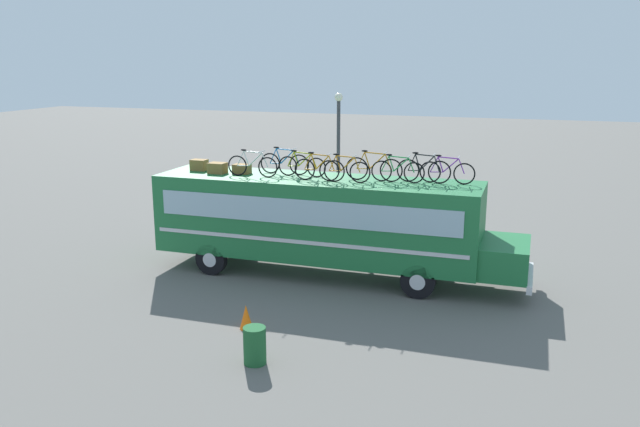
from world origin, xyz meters
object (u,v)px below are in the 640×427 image
object	(u,v)px
rooftop_bicycle_6	(374,168)
trash_bin	(255,345)
rooftop_bicycle_9	(447,172)
rooftop_bicycle_1	(252,165)
rooftop_bicycle_7	(398,171)
traffic_cone	(246,317)
bus	(324,219)
rooftop_bicycle_3	(302,166)
luggage_bag_1	(199,165)
luggage_bag_2	(218,168)
street_lamp	(338,151)
luggage_bag_3	(242,169)
rooftop_bicycle_8	(424,170)
rooftop_bicycle_2	(284,163)
rooftop_bicycle_4	(319,169)
rooftop_bicycle_5	(344,170)

from	to	relation	value
rooftop_bicycle_6	trash_bin	distance (m)	7.50
rooftop_bicycle_9	trash_bin	xyz separation A→B (m)	(-3.34, -7.00, -3.12)
rooftop_bicycle_1	rooftop_bicycle_7	bearing A→B (deg)	6.36
rooftop_bicycle_7	traffic_cone	world-z (taller)	rooftop_bicycle_7
bus	trash_bin	size ratio (longest dim) A/B	13.44
rooftop_bicycle_3	luggage_bag_1	bearing A→B (deg)	179.85
luggage_bag_2	street_lamp	bearing A→B (deg)	63.26
rooftop_bicycle_1	rooftop_bicycle_9	xyz separation A→B (m)	(6.12, 0.80, -0.00)
bus	rooftop_bicycle_6	xyz separation A→B (m)	(1.58, 0.15, 1.73)
luggage_bag_3	rooftop_bicycle_8	xyz separation A→B (m)	(5.99, 0.29, 0.24)
rooftop_bicycle_8	traffic_cone	bearing A→B (deg)	-125.34
rooftop_bicycle_2	rooftop_bicycle_8	xyz separation A→B (m)	(4.60, -0.03, 0.01)
luggage_bag_1	luggage_bag_2	xyz separation A→B (m)	(0.86, -0.31, -0.01)
bus	luggage_bag_1	bearing A→B (deg)	177.81
rooftop_bicycle_1	rooftop_bicycle_2	size ratio (longest dim) A/B	1.02
rooftop_bicycle_7	rooftop_bicycle_9	world-z (taller)	rooftop_bicycle_9
trash_bin	traffic_cone	world-z (taller)	trash_bin
rooftop_bicycle_9	street_lamp	bearing A→B (deg)	136.41
luggage_bag_2	rooftop_bicycle_9	size ratio (longest dim) A/B	0.33
rooftop_bicycle_3	street_lamp	world-z (taller)	street_lamp
luggage_bag_2	luggage_bag_3	size ratio (longest dim) A/B	1.01
rooftop_bicycle_4	rooftop_bicycle_1	bearing A→B (deg)	179.56
luggage_bag_2	rooftop_bicycle_6	xyz separation A→B (m)	(5.27, 0.29, 0.22)
bus	rooftop_bicycle_3	distance (m)	1.88
bus	rooftop_bicycle_9	size ratio (longest dim) A/B	7.10
rooftop_bicycle_7	rooftop_bicycle_1	bearing A→B (deg)	-173.64
rooftop_bicycle_7	traffic_cone	bearing A→B (deg)	-120.25
bus	rooftop_bicycle_9	world-z (taller)	rooftop_bicycle_9
rooftop_bicycle_1	rooftop_bicycle_6	distance (m)	3.93
rooftop_bicycle_6	rooftop_bicycle_7	bearing A→B (deg)	0.20
luggage_bag_2	rooftop_bicycle_9	xyz separation A→B (m)	(7.49, 0.57, 0.19)
luggage_bag_1	rooftop_bicycle_8	distance (m)	7.65
luggage_bag_1	trash_bin	world-z (taller)	luggage_bag_1
luggage_bag_1	rooftop_bicycle_9	xyz separation A→B (m)	(8.34, 0.26, 0.18)
rooftop_bicycle_6	rooftop_bicycle_7	xyz separation A→B (m)	(0.75, 0.00, -0.03)
bus	luggage_bag_2	bearing A→B (deg)	-177.84
luggage_bag_1	rooftop_bicycle_4	world-z (taller)	rooftop_bicycle_4
rooftop_bicycle_5	rooftop_bicycle_9	bearing A→B (deg)	14.26
rooftop_bicycle_2	rooftop_bicycle_7	world-z (taller)	rooftop_bicycle_2
bus	luggage_bag_3	distance (m)	3.25
rooftop_bicycle_6	trash_bin	size ratio (longest dim) A/B	2.03
luggage_bag_3	rooftop_bicycle_1	xyz separation A→B (m)	(0.57, -0.42, 0.22)
rooftop_bicycle_8	trash_bin	size ratio (longest dim) A/B	1.87
luggage_bag_1	rooftop_bicycle_9	distance (m)	8.35
rooftop_bicycle_7	trash_bin	world-z (taller)	rooftop_bicycle_7
rooftop_bicycle_2	rooftop_bicycle_5	distance (m)	2.38
rooftop_bicycle_7	traffic_cone	distance (m)	6.61
luggage_bag_2	traffic_cone	distance (m)	6.40
luggage_bag_3	luggage_bag_1	bearing A→B (deg)	176.06
luggage_bag_2	rooftop_bicycle_6	bearing A→B (deg)	3.16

